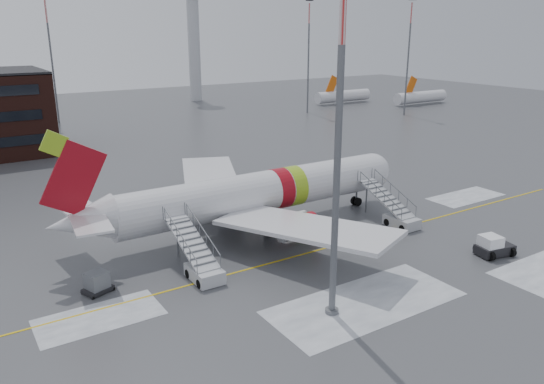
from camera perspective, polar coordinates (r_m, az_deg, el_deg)
ground at (r=48.28m, az=7.29°, el=-5.02°), size 260.00×260.00×0.00m
airliner at (r=49.15m, az=-2.19°, el=-0.25°), size 35.03×32.97×11.18m
airstair_fwd at (r=52.30m, az=13.22°, el=-2.34°), size 2.05×7.70×3.48m
airstair_aft at (r=40.92m, az=-7.75°, el=-7.63°), size 2.05×7.70×3.48m
pushback_tug at (r=47.95m, az=22.69°, el=-5.43°), size 3.34×2.74×1.77m
uld_container at (r=40.37m, az=-18.28°, el=-9.27°), size 2.28×1.96×1.57m
light_mast_near at (r=32.30m, az=7.11°, el=5.03°), size 1.20×1.20×21.80m
control_tower at (r=141.90m, az=-8.47°, el=17.25°), size 6.40×6.40×30.00m
light_mast_far_ne at (r=119.54m, az=3.96°, el=15.08°), size 1.20×1.20×24.25m
light_mast_far_n at (r=114.06m, az=-22.70°, el=13.74°), size 1.20×1.20×24.25m
light_mast_far_e at (r=119.70m, az=14.49°, el=14.60°), size 1.20×1.20×24.25m
distant_aircraft at (r=135.36m, az=10.41°, el=9.20°), size 35.00×18.00×8.00m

